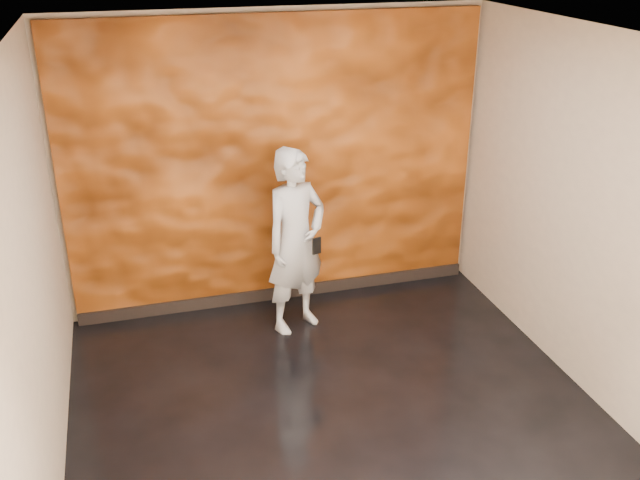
{
  "coord_description": "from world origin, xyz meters",
  "views": [
    {
      "loc": [
        -1.36,
        -4.25,
        3.46
      ],
      "look_at": [
        0.1,
        0.83,
        1.09
      ],
      "focal_mm": 40.0,
      "sensor_mm": 36.0,
      "label": 1
    }
  ],
  "objects": [
    {
      "name": "baseboard",
      "position": [
        0.0,
        1.92,
        0.06
      ],
      "size": [
        3.9,
        0.04,
        0.12
      ],
      "primitive_type": "cube",
      "color": "black",
      "rests_on": "ground"
    },
    {
      "name": "room",
      "position": [
        0.0,
        0.0,
        1.4
      ],
      "size": [
        4.02,
        4.02,
        2.81
      ],
      "color": "black",
      "rests_on": "ground"
    },
    {
      "name": "phone",
      "position": [
        0.14,
        1.11,
        0.91
      ],
      "size": [
        0.08,
        0.03,
        0.15
      ],
      "primitive_type": "cube",
      "rotation": [
        0.0,
        0.0,
        0.24
      ],
      "color": "black",
      "rests_on": "man"
    },
    {
      "name": "man",
      "position": [
        0.02,
        1.37,
        0.86
      ],
      "size": [
        0.74,
        0.63,
        1.72
      ],
      "primitive_type": "imported",
      "rotation": [
        0.0,
        0.0,
        0.43
      ],
      "color": "#989DA6",
      "rests_on": "ground"
    },
    {
      "name": "feature_wall",
      "position": [
        0.0,
        1.96,
        1.38
      ],
      "size": [
        3.9,
        0.06,
        2.75
      ],
      "primitive_type": "cube",
      "color": "#C25D1A",
      "rests_on": "ground"
    }
  ]
}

